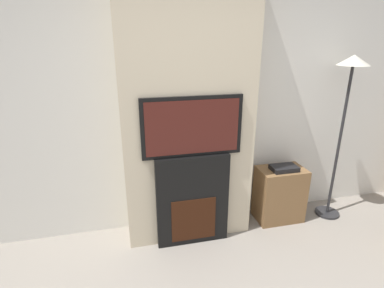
{
  "coord_description": "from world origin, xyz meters",
  "views": [
    {
      "loc": [
        -0.58,
        -0.82,
        1.93
      ],
      "look_at": [
        0.0,
        1.63,
        1.02
      ],
      "focal_mm": 28.0,
      "sensor_mm": 36.0,
      "label": 1
    }
  ],
  "objects_px": {
    "television": "(192,127)",
    "media_stand": "(280,193)",
    "fireplace": "(192,200)",
    "floor_lamp": "(348,95)"
  },
  "relations": [
    {
      "from": "television",
      "to": "media_stand",
      "type": "relative_size",
      "value": 1.39
    },
    {
      "from": "fireplace",
      "to": "television",
      "type": "bearing_deg",
      "value": -90.0
    },
    {
      "from": "fireplace",
      "to": "media_stand",
      "type": "xyz_separation_m",
      "value": [
        1.02,
        0.15,
        -0.14
      ]
    },
    {
      "from": "television",
      "to": "floor_lamp",
      "type": "distance_m",
      "value": 1.64
    },
    {
      "from": "fireplace",
      "to": "floor_lamp",
      "type": "distance_m",
      "value": 1.87
    },
    {
      "from": "television",
      "to": "media_stand",
      "type": "bearing_deg",
      "value": 8.26
    },
    {
      "from": "fireplace",
      "to": "floor_lamp",
      "type": "height_order",
      "value": "floor_lamp"
    },
    {
      "from": "fireplace",
      "to": "television",
      "type": "height_order",
      "value": "television"
    },
    {
      "from": "media_stand",
      "to": "floor_lamp",
      "type": "bearing_deg",
      "value": -5.46
    },
    {
      "from": "fireplace",
      "to": "media_stand",
      "type": "height_order",
      "value": "fireplace"
    }
  ]
}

